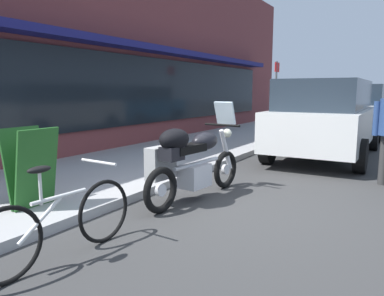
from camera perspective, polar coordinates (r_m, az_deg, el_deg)
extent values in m
plane|color=#343434|center=(5.05, 5.46, -9.00)|extent=(80.00, 80.00, 0.00)
cube|color=brown|center=(11.59, -3.88, 15.18)|extent=(18.25, 0.35, 5.66)
cube|color=black|center=(11.40, -2.95, 8.86)|extent=(12.78, 0.06, 1.80)
cube|color=navy|center=(11.34, -2.04, 14.43)|extent=(12.78, 0.60, 0.16)
cube|color=#9B9B9B|center=(14.27, 11.01, 2.70)|extent=(30.00, 3.12, 0.12)
torus|color=black|center=(5.93, 5.18, -3.31)|extent=(0.61, 0.15, 0.60)
cylinder|color=silver|center=(5.93, 5.18, -3.31)|extent=(0.17, 0.08, 0.16)
torus|color=black|center=(4.71, -4.86, -6.49)|extent=(0.61, 0.15, 0.60)
cylinder|color=silver|center=(4.71, -4.86, -6.49)|extent=(0.17, 0.08, 0.16)
cube|color=silver|center=(5.25, 0.43, -4.31)|extent=(0.47, 0.34, 0.32)
cylinder|color=silver|center=(5.25, 0.75, -2.40)|extent=(1.01, 0.16, 0.06)
ellipsoid|color=black|center=(5.36, 2.02, 1.08)|extent=(0.55, 0.33, 0.26)
cube|color=black|center=(5.04, -0.72, -0.11)|extent=(0.62, 0.30, 0.11)
cube|color=black|center=(4.78, -3.12, -0.84)|extent=(0.30, 0.25, 0.18)
cylinder|color=silver|center=(5.87, 5.22, -0.25)|extent=(0.35, 0.11, 0.67)
cylinder|color=black|center=(5.72, 4.65, 3.56)|extent=(0.10, 0.62, 0.04)
cube|color=silver|center=(5.77, 5.09, 5.39)|extent=(0.18, 0.33, 0.35)
sphere|color=#EAEACC|center=(5.87, 5.46, 2.31)|extent=(0.14, 0.14, 0.14)
cube|color=#A6A6A6|center=(5.01, -4.85, -2.29)|extent=(0.46, 0.24, 0.44)
cube|color=black|center=(5.07, -5.86, -2.16)|extent=(0.37, 0.05, 0.03)
ellipsoid|color=black|center=(4.80, -2.76, 1.36)|extent=(0.51, 0.37, 0.28)
torus|color=black|center=(3.93, -13.38, -9.46)|extent=(0.65, 0.08, 0.65)
torus|color=black|center=(3.37, -26.72, -13.32)|extent=(0.65, 0.08, 0.65)
cylinder|color=silver|center=(3.54, -19.73, -7.05)|extent=(0.57, 0.07, 0.04)
cylinder|color=silver|center=(3.48, -22.36, -10.25)|extent=(0.44, 0.06, 0.32)
cylinder|color=silver|center=(3.41, -22.35, -5.72)|extent=(0.03, 0.03, 0.30)
ellipsoid|color=black|center=(3.38, -22.51, -3.08)|extent=(0.23, 0.11, 0.06)
cylinder|color=silver|center=(3.77, -14.22, -2.11)|extent=(0.06, 0.48, 0.03)
cube|color=silver|center=(9.26, 20.11, 3.25)|extent=(4.78, 1.88, 0.80)
cube|color=#232D38|center=(8.94, 20.04, 7.72)|extent=(3.25, 1.64, 0.65)
cube|color=#383838|center=(11.57, 22.05, 2.57)|extent=(0.19, 1.81, 0.24)
cylinder|color=black|center=(11.00, 16.80, 2.13)|extent=(0.66, 0.23, 0.66)
cylinder|color=black|center=(10.74, 26.22, 1.44)|extent=(0.66, 0.23, 0.66)
cylinder|color=black|center=(8.01, 11.60, -0.06)|extent=(0.66, 0.23, 0.66)
cylinder|color=black|center=(7.64, 24.56, -1.11)|extent=(0.66, 0.23, 0.66)
cylinder|color=#323232|center=(6.86, 27.46, -1.63)|extent=(0.14, 0.14, 0.83)
cylinder|color=navy|center=(6.74, 26.55, 4.09)|extent=(0.10, 0.10, 0.56)
cube|color=#1E511E|center=(4.85, -22.82, -2.92)|extent=(0.55, 0.20, 0.98)
cube|color=#1E511E|center=(5.03, -24.31, -2.62)|extent=(0.55, 0.20, 0.98)
cylinder|color=#59595B|center=(13.24, 12.76, 7.69)|extent=(0.07, 0.07, 2.42)
cube|color=red|center=(13.26, 12.99, 12.06)|extent=(0.44, 0.02, 0.32)
cube|color=#1E598C|center=(14.09, 24.52, 4.64)|extent=(4.87, 1.96, 0.75)
cube|color=#232D38|center=(13.78, 24.53, 7.50)|extent=(3.32, 1.70, 0.66)
cube|color=#383838|center=(16.45, 25.61, 4.02)|extent=(0.21, 1.84, 0.24)
cylinder|color=black|center=(15.83, 21.96, 3.80)|extent=(0.67, 0.24, 0.66)
cylinder|color=black|center=(12.73, 19.30, 2.87)|extent=(0.67, 0.24, 0.66)
cylinder|color=black|center=(12.44, 27.55, 2.24)|extent=(0.67, 0.24, 0.66)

